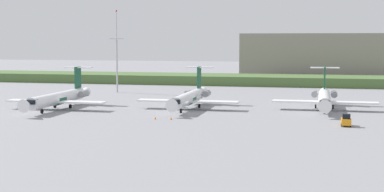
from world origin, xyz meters
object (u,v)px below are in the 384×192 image
Objects in this scene: regional_jet_third at (324,98)px; baggage_tug at (346,121)px; antenna_mast at (117,58)px; regional_jet_nearest at (59,98)px; regional_jet_second at (189,97)px; safety_cone_mid_marker at (171,118)px; safety_cone_front_marker at (155,118)px.

regional_jet_third is 24.54m from baggage_tug.
regional_jet_nearest is at bearing -88.19° from antenna_mast.
regional_jet_nearest is 1.29× the size of antenna_mast.
baggage_tug is at bearing -29.86° from regional_jet_second.
baggage_tug is at bearing -81.31° from regional_jet_third.
regional_jet_second reaches higher than safety_cone_mid_marker.
regional_jet_nearest is 1.00× the size of regional_jet_second.
antenna_mast is at bearing 154.22° from regional_jet_third.
safety_cone_mid_marker is (3.15, 0.19, 0.00)m from safety_cone_front_marker.
regional_jet_second is 1.00× the size of regional_jet_third.
safety_cone_front_marker is 3.16m from safety_cone_mid_marker.
safety_cone_front_marker is (25.80, -11.12, -2.26)m from regional_jet_nearest.
antenna_mast is at bearing 120.25° from safety_cone_mid_marker.
regional_jet_nearest is at bearing 169.02° from baggage_tug.
regional_jet_nearest is at bearing 156.69° from safety_cone_front_marker.
safety_cone_front_marker is at bearing -176.56° from safety_cone_mid_marker.
safety_cone_front_marker is at bearing -23.31° from regional_jet_nearest.
regional_jet_second is 45.58m from antenna_mast.
regional_jet_second is 1.29× the size of antenna_mast.
baggage_tug reaches higher than safety_cone_front_marker.
baggage_tug is at bearing -39.97° from antenna_mast.
baggage_tug is (33.43, -19.19, -1.53)m from regional_jet_second.
regional_jet_nearest and regional_jet_third have the same top height.
regional_jet_nearest is 1.00× the size of regional_jet_third.
antenna_mast reaches higher than regional_jet_nearest.
regional_jet_third is at bearing 11.87° from regional_jet_nearest.
antenna_mast is at bearing 117.50° from safety_cone_front_marker.
antenna_mast is 82.89m from baggage_tug.
safety_cone_front_marker is (-36.05, 0.88, -0.73)m from baggage_tug.
regional_jet_third reaches higher than safety_cone_front_marker.
regional_jet_nearest is 29.32m from regional_jet_second.
safety_cone_front_marker and safety_cone_mid_marker have the same top height.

